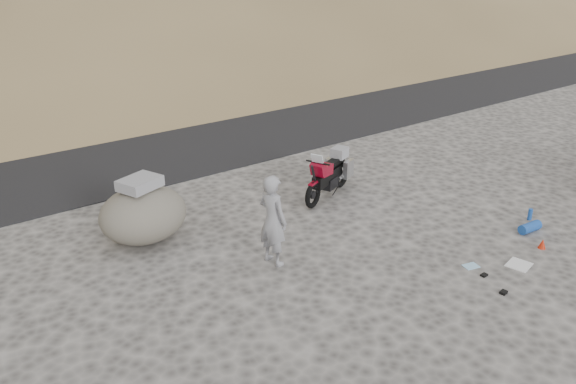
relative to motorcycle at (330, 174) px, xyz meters
name	(u,v)px	position (x,y,z in m)	size (l,w,h in m)	color
ground	(378,257)	(-1.16, -2.74, -0.52)	(140.00, 140.00, 0.00)	#474442
road	(166,138)	(-1.16, 6.26, -0.52)	(120.00, 7.00, 0.05)	black
motorcycle	(330,174)	(0.00, 0.00, 0.00)	(1.94, 1.03, 1.22)	black
man	(273,262)	(-2.83, -1.72, -0.52)	(0.62, 0.41, 1.70)	gray
boulder	(143,214)	(-4.34, 0.47, 0.04)	(1.89, 1.68, 1.28)	#5F5B52
gear_white_cloth	(519,265)	(0.66, -4.48, -0.51)	(0.43, 0.38, 0.01)	white
gear_blue_mat	(530,227)	(2.01, -3.85, -0.42)	(0.20, 0.20, 0.51)	#1B4BA6
gear_bottle	(530,214)	(2.53, -3.53, -0.40)	(0.09, 0.09, 0.25)	#1B4BA6
gear_funnel	(542,244)	(1.57, -4.37, -0.43)	(0.15, 0.15, 0.19)	red
gear_glove_a	(484,275)	(-0.16, -4.32, -0.50)	(0.12, 0.09, 0.04)	black
gear_glove_b	(504,292)	(-0.37, -4.85, -0.50)	(0.13, 0.10, 0.04)	black
gear_blue_cloth	(471,266)	(-0.07, -3.99, -0.52)	(0.27, 0.20, 0.01)	#99CCED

